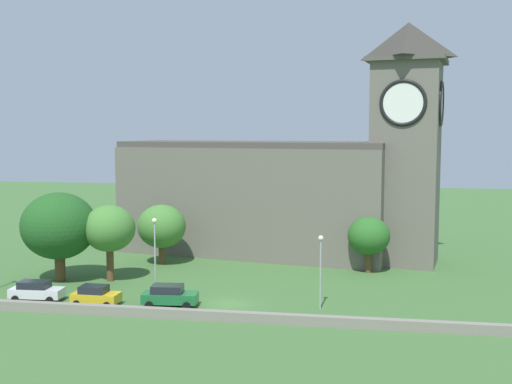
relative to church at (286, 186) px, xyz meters
name	(u,v)px	position (x,y,z in m)	size (l,w,h in m)	color
ground_plane	(257,267)	(-2.35, -7.44, -8.28)	(200.00, 200.00, 0.00)	#3D6633
church	(286,186)	(0.00, 0.00, 0.00)	(39.16, 16.89, 26.66)	#666056
quay_barrier	(216,316)	(-2.35, -27.19, -7.88)	(47.07, 0.70, 0.80)	gray
car_white	(36,291)	(-19.28, -24.06, -7.40)	(4.69, 2.25, 1.75)	silver
car_yellow	(96,295)	(-13.50, -24.64, -7.42)	(4.04, 2.21, 1.71)	gold
car_green	(169,296)	(-7.17, -23.88, -7.35)	(4.82, 2.57, 1.85)	#1E6B38
streetlamp_west_mid	(155,246)	(-9.03, -21.99, -3.45)	(0.44, 0.44, 7.28)	#9EA0A5
streetlamp_central	(321,259)	(5.56, -22.64, -4.03)	(0.44, 0.44, 6.26)	#9EA0A5
tree_churchyard	(162,227)	(-13.06, -7.71, -4.04)	(5.37, 5.37, 6.69)	brown
tree_riverside_west	(59,226)	(-20.62, -16.93, -2.78)	(7.35, 7.35, 8.85)	brown
tree_by_tower	(109,229)	(-15.69, -16.13, -3.05)	(5.12, 5.12, 7.59)	brown
tree_riverside_east	(369,236)	(9.68, -8.12, -4.40)	(4.42, 4.42, 5.90)	brown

